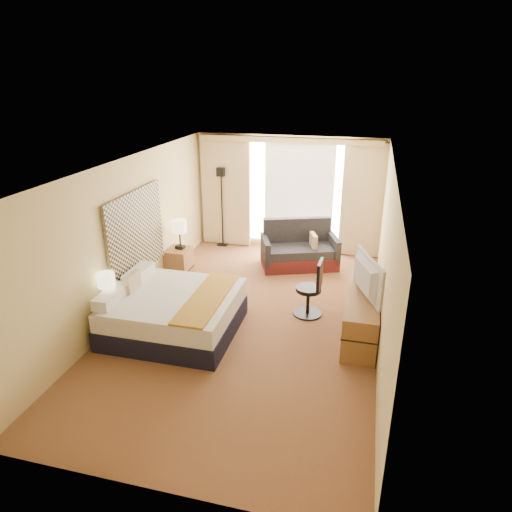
% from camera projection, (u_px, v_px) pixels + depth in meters
% --- Properties ---
extents(floor, '(4.20, 7.00, 0.02)m').
position_uv_depth(floor, '(249.00, 319.00, 7.69)').
color(floor, '#5C1A1A').
rests_on(floor, ground).
extents(ceiling, '(4.20, 7.00, 0.02)m').
position_uv_depth(ceiling, '(248.00, 165.00, 6.72)').
color(ceiling, silver).
rests_on(ceiling, wall_back).
extents(wall_back, '(4.20, 0.02, 2.60)m').
position_uv_depth(wall_back, '(288.00, 194.00, 10.35)').
color(wall_back, '#DFC988').
rests_on(wall_back, ground).
extents(wall_front, '(4.20, 0.02, 2.60)m').
position_uv_depth(wall_front, '(146.00, 384.00, 4.06)').
color(wall_front, '#DFC988').
rests_on(wall_front, ground).
extents(wall_left, '(0.02, 7.00, 2.60)m').
position_uv_depth(wall_left, '(128.00, 236.00, 7.68)').
color(wall_left, '#DFC988').
rests_on(wall_left, ground).
extents(wall_right, '(0.02, 7.00, 2.60)m').
position_uv_depth(wall_right, '(385.00, 260.00, 6.73)').
color(wall_right, '#DFC988').
rests_on(wall_right, ground).
extents(headboard, '(0.06, 1.85, 1.50)m').
position_uv_depth(headboard, '(136.00, 234.00, 7.86)').
color(headboard, black).
rests_on(headboard, wall_left).
extents(nightstand_left, '(0.45, 0.52, 0.55)m').
position_uv_depth(nightstand_left, '(115.00, 322.00, 7.07)').
color(nightstand_left, '#905A34').
rests_on(nightstand_left, floor).
extents(nightstand_right, '(0.45, 0.52, 0.55)m').
position_uv_depth(nightstand_right, '(179.00, 261.00, 9.32)').
color(nightstand_right, '#905A34').
rests_on(nightstand_right, floor).
extents(media_dresser, '(0.50, 1.80, 0.70)m').
position_uv_depth(media_dresser, '(361.00, 314.00, 7.15)').
color(media_dresser, '#905A34').
rests_on(media_dresser, floor).
extents(window, '(2.30, 0.02, 2.30)m').
position_uv_depth(window, '(299.00, 194.00, 10.26)').
color(window, white).
rests_on(window, wall_back).
extents(curtains, '(4.12, 0.19, 2.56)m').
position_uv_depth(curtains, '(287.00, 190.00, 10.21)').
color(curtains, beige).
rests_on(curtains, floor).
extents(bed, '(1.94, 1.77, 0.94)m').
position_uv_depth(bed, '(174.00, 312.00, 7.22)').
color(bed, black).
rests_on(bed, floor).
extents(loveseat, '(1.76, 1.33, 0.98)m').
position_uv_depth(loveseat, '(299.00, 251.00, 9.71)').
color(loveseat, '#541818').
rests_on(loveseat, floor).
extents(floor_lamp, '(0.24, 0.24, 1.86)m').
position_uv_depth(floor_lamp, '(221.00, 191.00, 10.51)').
color(floor_lamp, black).
rests_on(floor_lamp, floor).
extents(desk_chair, '(0.49, 0.49, 1.00)m').
position_uv_depth(desk_chair, '(312.00, 291.00, 7.68)').
color(desk_chair, black).
rests_on(desk_chair, floor).
extents(lamp_left, '(0.26, 0.26, 0.55)m').
position_uv_depth(lamp_left, '(106.00, 281.00, 6.83)').
color(lamp_left, black).
rests_on(lamp_left, nightstand_left).
extents(lamp_right, '(0.29, 0.29, 0.61)m').
position_uv_depth(lamp_right, '(179.00, 227.00, 9.03)').
color(lamp_right, black).
rests_on(lamp_right, nightstand_right).
extents(tissue_box, '(0.13, 0.13, 0.10)m').
position_uv_depth(tissue_box, '(117.00, 305.00, 6.91)').
color(tissue_box, '#98D0EB').
rests_on(tissue_box, nightstand_left).
extents(telephone, '(0.19, 0.15, 0.07)m').
position_uv_depth(telephone, '(180.00, 247.00, 9.23)').
color(telephone, black).
rests_on(telephone, nightstand_right).
extents(television, '(0.54, 1.07, 0.63)m').
position_uv_depth(television, '(362.00, 277.00, 6.85)').
color(television, black).
rests_on(television, media_dresser).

